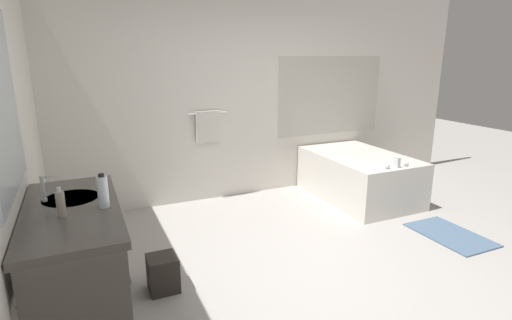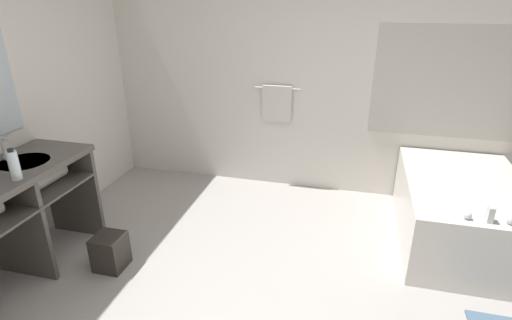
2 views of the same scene
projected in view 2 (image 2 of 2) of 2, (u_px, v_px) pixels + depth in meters
The scene contains 6 objects.
wall_back_with_blinds at pixel (312, 70), 4.21m from camera, with size 7.40×0.13×2.70m.
vanity_counter at pixel (14, 201), 3.00m from camera, with size 0.59×1.32×0.91m.
sink_faucet at pixel (4, 149), 3.07m from camera, with size 0.09×0.04×0.18m.
bathtub at pixel (461, 209), 3.55m from camera, with size 0.99×1.53×0.71m.
water_bottle_1 at pixel (14, 165), 2.73m from camera, with size 0.07×0.07×0.23m.
waste_bin at pixel (110, 252), 3.26m from camera, with size 0.23×0.23×0.30m.
Camera 2 is at (0.53, -2.03, 2.10)m, focal length 28.00 mm.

